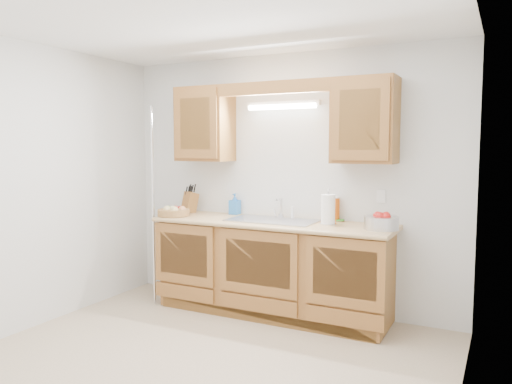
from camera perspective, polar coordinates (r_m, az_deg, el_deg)
The scene contains 17 objects.
room at distance 3.63m, azimuth -6.10°, elevation -0.33°, with size 3.52×3.50×2.50m.
base_cabinets at distance 4.81m, azimuth 1.88°, elevation -8.73°, with size 2.20×0.60×0.86m, color brown.
countertop at distance 4.71m, azimuth 1.82°, elevation -3.56°, with size 2.30×0.63×0.04m, color tan.
upper_cabinet_left at distance 5.19m, azimuth -5.85°, elevation 7.69°, with size 0.55×0.33×0.75m, color brown.
upper_cabinet_right at distance 4.52m, azimuth 12.35°, elevation 7.97°, with size 0.55×0.33×0.75m, color brown.
valance at distance 4.69m, azimuth 1.89°, elevation 11.84°, with size 2.20×0.05×0.12m, color brown.
fluorescent_fixture at distance 4.88m, azimuth 3.02°, elevation 9.89°, with size 0.76×0.08×0.08m.
sink at distance 4.74m, azimuth 1.93°, elevation -4.15°, with size 0.84×0.46×0.36m.
wire_shelf_pole at distance 5.11m, azimuth -11.68°, elevation -1.62°, with size 0.03×0.03×2.00m, color silver.
outlet_plate at distance 4.66m, azimuth 14.10°, elevation -0.47°, with size 0.08×0.01×0.12m, color white.
fruit_basket at distance 5.11m, azimuth -9.38°, elevation -2.21°, with size 0.38×0.38×0.10m.
knife_block at distance 5.33m, azimuth -7.55°, elevation -1.14°, with size 0.15×0.20×0.31m.
orange_canister at distance 4.73m, azimuth 9.08°, elevation -1.93°, with size 0.09×0.09×0.23m.
soap_bottle at distance 5.16m, azimuth -2.44°, elevation -1.36°, with size 0.10×0.10×0.22m, color blue.
sponge at distance 4.74m, azimuth 9.35°, elevation -3.23°, with size 0.11×0.07×0.02m.
paper_towel at distance 4.53m, azimuth 8.25°, elevation -2.01°, with size 0.15×0.15×0.32m.
apple_bowl at distance 4.35m, azimuth 14.16°, elevation -3.32°, with size 0.34×0.34×0.15m.
Camera 1 is at (1.97, -3.03, 1.60)m, focal length 35.00 mm.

